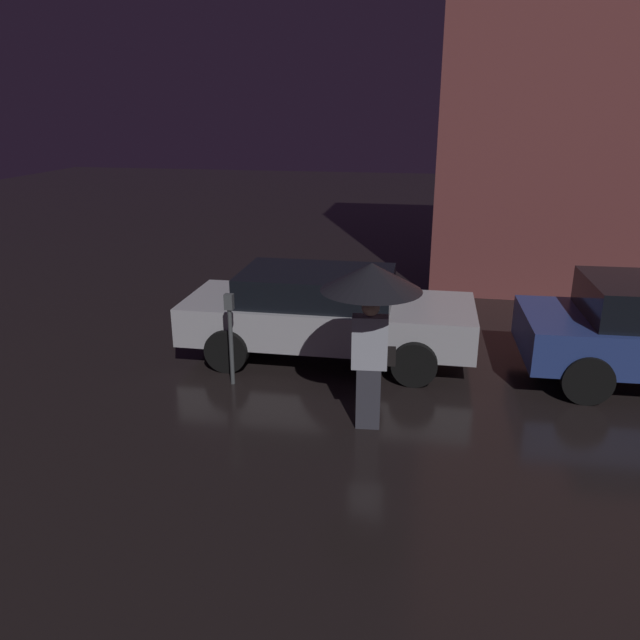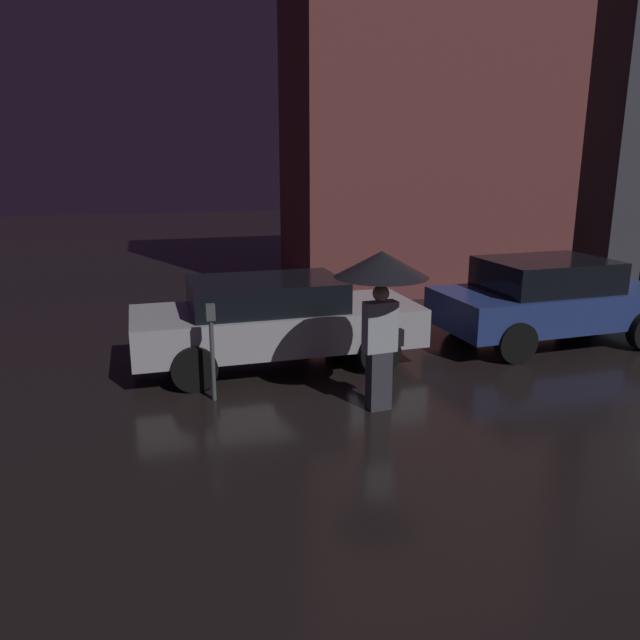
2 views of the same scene
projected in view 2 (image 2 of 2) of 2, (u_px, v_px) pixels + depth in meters
building_facade_left at (429, 80)px, 14.81m from camera, size 6.67×3.00×9.95m
parked_car_silver at (275, 319)px, 9.81m from camera, size 4.49×1.94×1.38m
parked_car_blue at (550, 299)px, 11.01m from camera, size 4.15×2.04×1.49m
pedestrian_with_umbrella at (381, 281)px, 7.78m from camera, size 1.19×1.19×2.09m
parking_meter at (212, 342)px, 8.29m from camera, size 0.12×0.10×1.34m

